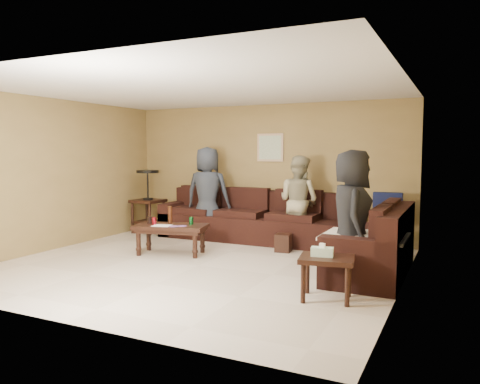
{
  "coord_description": "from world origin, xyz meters",
  "views": [
    {
      "loc": [
        3.37,
        -5.68,
        1.63
      ],
      "look_at": [
        0.25,
        0.85,
        1.0
      ],
      "focal_mm": 35.0,
      "sensor_mm": 36.0,
      "label": 1
    }
  ],
  "objects_px": {
    "waste_bin": "(283,243)",
    "person_right": "(352,216)",
    "sectional_sofa": "(288,231)",
    "person_left": "(208,193)",
    "side_table_right": "(326,263)",
    "person_middle": "(299,201)",
    "coffee_table": "(171,229)",
    "end_table_left": "(148,200)"
  },
  "relations": [
    {
      "from": "side_table_right",
      "to": "person_middle",
      "type": "bearing_deg",
      "value": 114.37
    },
    {
      "from": "end_table_left",
      "to": "waste_bin",
      "type": "relative_size",
      "value": 4.31
    },
    {
      "from": "sectional_sofa",
      "to": "coffee_table",
      "type": "xyz_separation_m",
      "value": [
        -1.6,
        -1.05,
        0.07
      ]
    },
    {
      "from": "waste_bin",
      "to": "person_middle",
      "type": "distance_m",
      "value": 0.83
    },
    {
      "from": "waste_bin",
      "to": "person_left",
      "type": "distance_m",
      "value": 1.88
    },
    {
      "from": "sectional_sofa",
      "to": "person_middle",
      "type": "xyz_separation_m",
      "value": [
        0.03,
        0.42,
        0.45
      ]
    },
    {
      "from": "person_middle",
      "to": "person_right",
      "type": "distance_m",
      "value": 2.19
    },
    {
      "from": "waste_bin",
      "to": "person_right",
      "type": "bearing_deg",
      "value": -42.31
    },
    {
      "from": "end_table_left",
      "to": "person_right",
      "type": "height_order",
      "value": "person_right"
    },
    {
      "from": "coffee_table",
      "to": "waste_bin",
      "type": "xyz_separation_m",
      "value": [
        1.56,
        0.94,
        -0.25
      ]
    },
    {
      "from": "coffee_table",
      "to": "waste_bin",
      "type": "height_order",
      "value": "coffee_table"
    },
    {
      "from": "sectional_sofa",
      "to": "waste_bin",
      "type": "height_order",
      "value": "sectional_sofa"
    },
    {
      "from": "side_table_right",
      "to": "coffee_table",
      "type": "bearing_deg",
      "value": 157.25
    },
    {
      "from": "end_table_left",
      "to": "person_right",
      "type": "distance_m",
      "value": 4.78
    },
    {
      "from": "sectional_sofa",
      "to": "person_left",
      "type": "height_order",
      "value": "person_left"
    },
    {
      "from": "sectional_sofa",
      "to": "waste_bin",
      "type": "bearing_deg",
      "value": -109.78
    },
    {
      "from": "waste_bin",
      "to": "person_left",
      "type": "bearing_deg",
      "value": 164.13
    },
    {
      "from": "coffee_table",
      "to": "end_table_left",
      "type": "bearing_deg",
      "value": 136.11
    },
    {
      "from": "person_left",
      "to": "person_right",
      "type": "distance_m",
      "value": 3.49
    },
    {
      "from": "person_right",
      "to": "coffee_table",
      "type": "bearing_deg",
      "value": 66.11
    },
    {
      "from": "end_table_left",
      "to": "person_left",
      "type": "height_order",
      "value": "person_left"
    },
    {
      "from": "side_table_right",
      "to": "waste_bin",
      "type": "bearing_deg",
      "value": 121.04
    },
    {
      "from": "waste_bin",
      "to": "person_left",
      "type": "xyz_separation_m",
      "value": [
        -1.68,
        0.48,
        0.71
      ]
    },
    {
      "from": "sectional_sofa",
      "to": "waste_bin",
      "type": "xyz_separation_m",
      "value": [
        -0.04,
        -0.12,
        -0.18
      ]
    },
    {
      "from": "person_left",
      "to": "person_middle",
      "type": "bearing_deg",
      "value": 172.49
    },
    {
      "from": "side_table_right",
      "to": "person_left",
      "type": "relative_size",
      "value": 0.38
    },
    {
      "from": "end_table_left",
      "to": "person_left",
      "type": "distance_m",
      "value": 1.42
    },
    {
      "from": "sectional_sofa",
      "to": "end_table_left",
      "type": "height_order",
      "value": "end_table_left"
    },
    {
      "from": "waste_bin",
      "to": "person_middle",
      "type": "bearing_deg",
      "value": 82.09
    },
    {
      "from": "sectional_sofa",
      "to": "waste_bin",
      "type": "distance_m",
      "value": 0.22
    },
    {
      "from": "waste_bin",
      "to": "end_table_left",
      "type": "bearing_deg",
      "value": 170.29
    },
    {
      "from": "coffee_table",
      "to": "person_right",
      "type": "bearing_deg",
      "value": -5.92
    },
    {
      "from": "person_left",
      "to": "person_right",
      "type": "height_order",
      "value": "person_left"
    },
    {
      "from": "coffee_table",
      "to": "person_right",
      "type": "distance_m",
      "value": 2.96
    },
    {
      "from": "end_table_left",
      "to": "person_right",
      "type": "bearing_deg",
      "value": -21.69
    },
    {
      "from": "person_left",
      "to": "coffee_table",
      "type": "bearing_deg",
      "value": 85.4
    },
    {
      "from": "person_middle",
      "to": "sectional_sofa",
      "type": "bearing_deg",
      "value": 103.35
    },
    {
      "from": "sectional_sofa",
      "to": "person_right",
      "type": "height_order",
      "value": "person_right"
    },
    {
      "from": "sectional_sofa",
      "to": "person_right",
      "type": "relative_size",
      "value": 2.81
    },
    {
      "from": "coffee_table",
      "to": "side_table_right",
      "type": "relative_size",
      "value": 1.88
    },
    {
      "from": "sectional_sofa",
      "to": "side_table_right",
      "type": "xyz_separation_m",
      "value": [
        1.24,
        -2.24,
        0.09
      ]
    },
    {
      "from": "person_middle",
      "to": "side_table_right",
      "type": "bearing_deg",
      "value": 132.05
    }
  ]
}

